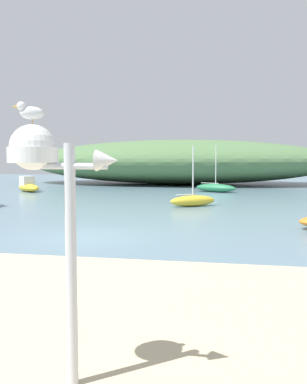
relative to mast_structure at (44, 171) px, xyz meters
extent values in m
plane|color=slate|center=(-2.92, 9.04, -2.56)|extent=(120.00, 120.00, 0.00)
ellipsoid|color=#517547|center=(-3.69, 42.12, 0.00)|extent=(36.04, 15.72, 5.11)
cylinder|color=silver|center=(0.29, 0.00, -1.03)|extent=(0.12, 0.12, 2.65)
cylinder|color=silver|center=(0.29, 0.00, 0.05)|extent=(0.83, 0.07, 0.07)
cylinder|color=white|center=(-0.13, 0.00, 0.17)|extent=(0.53, 0.53, 0.16)
sphere|color=white|center=(-0.13, 0.00, 0.25)|extent=(0.49, 0.49, 0.49)
cone|color=silver|center=(0.70, 0.00, 0.11)|extent=(0.23, 0.23, 0.23)
cylinder|color=orange|center=(-0.12, -0.02, 0.52)|extent=(0.01, 0.01, 0.05)
cylinder|color=orange|center=(-0.13, 0.02, 0.52)|extent=(0.01, 0.01, 0.05)
ellipsoid|color=white|center=(-0.13, 0.00, 0.62)|extent=(0.27, 0.21, 0.14)
ellipsoid|color=#9EA0A8|center=(-0.13, 0.00, 0.64)|extent=(0.25, 0.19, 0.05)
sphere|color=white|center=(-0.22, -0.05, 0.69)|extent=(0.09, 0.09, 0.09)
cone|color=gold|center=(-0.28, -0.08, 0.68)|extent=(0.06, 0.05, 0.03)
ellipsoid|color=gold|center=(-14.97, 27.86, -2.21)|extent=(3.63, 3.52, 0.68)
cube|color=silver|center=(-15.25, 28.12, -1.66)|extent=(1.65, 1.63, 0.90)
ellipsoid|color=gold|center=(0.05, 19.16, -2.23)|extent=(2.90, 2.27, 0.65)
cylinder|color=silver|center=(0.05, 19.16, -0.55)|extent=(0.08, 0.08, 3.10)
cylinder|color=silver|center=(-0.31, 18.93, -1.85)|extent=(1.13, 0.75, 0.06)
ellipsoid|color=#287A4C|center=(1.11, 30.22, -2.20)|extent=(3.85, 2.66, 0.71)
cylinder|color=silver|center=(1.11, 30.22, -0.30)|extent=(0.08, 0.08, 3.53)
cylinder|color=silver|center=(0.60, 30.46, -1.81)|extent=(1.53, 0.79, 0.06)
camera|label=1|loc=(1.91, -3.96, 0.11)|focal=36.94mm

